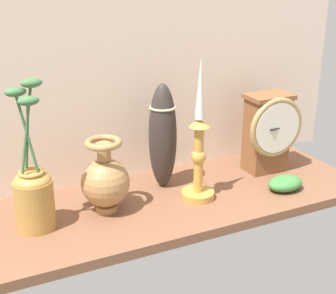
{
  "coord_description": "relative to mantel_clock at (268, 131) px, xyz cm",
  "views": [
    {
      "loc": [
        -49.19,
        -99.69,
        56.83
      ],
      "look_at": [
        -1.93,
        0.0,
        14.0
      ],
      "focal_mm": 52.17,
      "sensor_mm": 36.0,
      "label": 1
    }
  ],
  "objects": [
    {
      "name": "brass_vase_bulbous",
      "position": [
        -48.79,
        -3.14,
        -3.77
      ],
      "size": [
        11.6,
        11.6,
        18.2
      ],
      "color": "#AA7B49",
      "rests_on": "ground_plane"
    },
    {
      "name": "mantel_clock",
      "position": [
        0.0,
        0.0,
        0.0
      ],
      "size": [
        16.83,
        9.52,
        22.39
      ],
      "color": "brown",
      "rests_on": "ground_plane"
    },
    {
      "name": "ivy_sprig",
      "position": [
        -2.94,
        -12.49,
        -9.96
      ],
      "size": [
        9.8,
        6.86,
        3.8
      ],
      "color": "#3C7E3C",
      "rests_on": "ground_plane"
    },
    {
      "name": "brass_vase_jar",
      "position": [
        -65.5,
        -4.31,
        -2.92
      ],
      "size": [
        8.71,
        8.71,
        34.12
      ],
      "color": "#B6843D",
      "rests_on": "ground_plane"
    },
    {
      "name": "tall_ceramic_vase",
      "position": [
        -30.38,
        3.43,
        2.28
      ],
      "size": [
        7.28,
        7.28,
        27.99
      ],
      "color": "#322A26",
      "rests_on": "ground_plane"
    },
    {
      "name": "candlestick_tall_left",
      "position": [
        -25.74,
        -6.64,
        0.81
      ],
      "size": [
        8.37,
        8.37,
        36.24
      ],
      "color": "gold",
      "rests_on": "ground_plane"
    },
    {
      "name": "back_wall",
      "position": [
        -30.83,
        14.65,
        20.64
      ],
      "size": [
        120.0,
        2.0,
        65.0
      ],
      "primitive_type": "cube",
      "color": "beige",
      "rests_on": "ground_plane"
    },
    {
      "name": "ground_plane",
      "position": [
        -30.83,
        -3.85,
        -13.06
      ],
      "size": [
        100.0,
        36.0,
        2.4
      ],
      "primitive_type": "cube",
      "color": "brown"
    }
  ]
}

